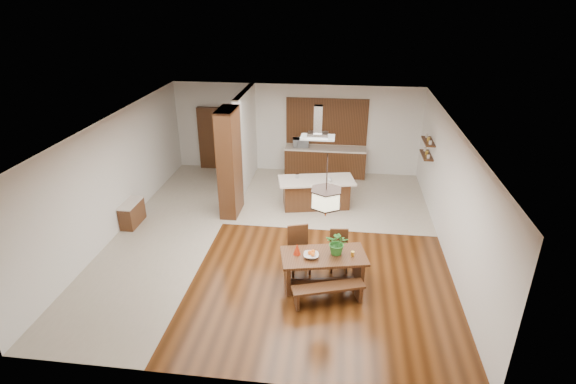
# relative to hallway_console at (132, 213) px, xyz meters

# --- Properties ---
(room_shell) EXTENTS (9.00, 9.04, 2.92)m
(room_shell) POSITION_rel_hallway_console_xyz_m (3.81, -0.20, 1.75)
(room_shell) COLOR #371B0A
(room_shell) RESTS_ON ground
(tile_hallway) EXTENTS (2.50, 9.00, 0.01)m
(tile_hallway) POSITION_rel_hallway_console_xyz_m (1.06, -0.20, -0.31)
(tile_hallway) COLOR #B8AC9A
(tile_hallway) RESTS_ON ground
(tile_kitchen) EXTENTS (5.50, 4.00, 0.01)m
(tile_kitchen) POSITION_rel_hallway_console_xyz_m (5.06, 2.30, -0.31)
(tile_kitchen) COLOR #B8AC9A
(tile_kitchen) RESTS_ON ground
(soffit_band) EXTENTS (8.00, 9.00, 0.02)m
(soffit_band) POSITION_rel_hallway_console_xyz_m (3.81, -0.20, 2.57)
(soffit_band) COLOR #3D1D0F
(soffit_band) RESTS_ON room_shell
(partition_pier) EXTENTS (0.45, 1.00, 2.90)m
(partition_pier) POSITION_rel_hallway_console_xyz_m (2.41, 1.00, 1.14)
(partition_pier) COLOR #331C0E
(partition_pier) RESTS_ON ground
(partition_stub) EXTENTS (0.18, 2.40, 2.90)m
(partition_stub) POSITION_rel_hallway_console_xyz_m (2.41, 3.10, 1.14)
(partition_stub) COLOR silver
(partition_stub) RESTS_ON ground
(hallway_console) EXTENTS (0.37, 0.88, 0.63)m
(hallway_console) POSITION_rel_hallway_console_xyz_m (0.00, 0.00, 0.00)
(hallway_console) COLOR #331C0E
(hallway_console) RESTS_ON ground
(hallway_doorway) EXTENTS (1.10, 0.20, 2.10)m
(hallway_doorway) POSITION_rel_hallway_console_xyz_m (1.11, 4.20, 0.74)
(hallway_doorway) COLOR #331C0E
(hallway_doorway) RESTS_ON ground
(rear_counter) EXTENTS (2.60, 0.62, 0.95)m
(rear_counter) POSITION_rel_hallway_console_xyz_m (4.81, 4.00, 0.16)
(rear_counter) COLOR #331C0E
(rear_counter) RESTS_ON ground
(kitchen_window) EXTENTS (2.60, 0.08, 1.50)m
(kitchen_window) POSITION_rel_hallway_console_xyz_m (4.81, 4.26, 1.44)
(kitchen_window) COLOR #9C642E
(kitchen_window) RESTS_ON room_shell
(shelf_lower) EXTENTS (0.26, 0.90, 0.04)m
(shelf_lower) POSITION_rel_hallway_console_xyz_m (7.68, 2.40, 1.08)
(shelf_lower) COLOR #331C0E
(shelf_lower) RESTS_ON room_shell
(shelf_upper) EXTENTS (0.26, 0.90, 0.04)m
(shelf_upper) POSITION_rel_hallway_console_xyz_m (7.68, 2.40, 1.49)
(shelf_upper) COLOR #331C0E
(shelf_upper) RESTS_ON room_shell
(dining_table) EXTENTS (1.86, 1.20, 0.72)m
(dining_table) POSITION_rel_hallway_console_xyz_m (5.07, -2.00, 0.21)
(dining_table) COLOR #331C0E
(dining_table) RESTS_ON ground
(dining_bench) EXTENTS (1.45, 0.75, 0.40)m
(dining_bench) POSITION_rel_hallway_console_xyz_m (5.20, -2.61, -0.11)
(dining_bench) COLOR #331C0E
(dining_bench) RESTS_ON ground
(dining_chair_left) EXTENTS (0.58, 0.58, 1.03)m
(dining_chair_left) POSITION_rel_hallway_console_xyz_m (4.54, -1.58, 0.20)
(dining_chair_left) COLOR #331C0E
(dining_chair_left) RESTS_ON ground
(dining_chair_right) EXTENTS (0.44, 0.44, 0.90)m
(dining_chair_right) POSITION_rel_hallway_console_xyz_m (5.38, -1.40, 0.14)
(dining_chair_right) COLOR #331C0E
(dining_chair_right) RESTS_ON ground
(pendant_lantern) EXTENTS (0.64, 0.64, 1.31)m
(pendant_lantern) POSITION_rel_hallway_console_xyz_m (5.07, -2.00, 1.93)
(pendant_lantern) COLOR beige
(pendant_lantern) RESTS_ON room_shell
(foliage_plant) EXTENTS (0.54, 0.49, 0.51)m
(foliage_plant) POSITION_rel_hallway_console_xyz_m (5.33, -1.92, 0.66)
(foliage_plant) COLOR #2C7426
(foliage_plant) RESTS_ON dining_table
(fruit_bowl) EXTENTS (0.32, 0.32, 0.07)m
(fruit_bowl) POSITION_rel_hallway_console_xyz_m (4.82, -2.12, 0.44)
(fruit_bowl) COLOR #BBB4A3
(fruit_bowl) RESTS_ON dining_table
(napkin_cone) EXTENTS (0.20, 0.20, 0.24)m
(napkin_cone) POSITION_rel_hallway_console_xyz_m (4.52, -2.04, 0.52)
(napkin_cone) COLOR #B6270D
(napkin_cone) RESTS_ON dining_table
(gold_ornament) EXTENTS (0.09, 0.09, 0.10)m
(gold_ornament) POSITION_rel_hallway_console_xyz_m (5.64, -1.97, 0.45)
(gold_ornament) COLOR gold
(gold_ornament) RESTS_ON dining_table
(kitchen_island) EXTENTS (2.21, 1.31, 0.85)m
(kitchen_island) POSITION_rel_hallway_console_xyz_m (4.68, 1.61, 0.12)
(kitchen_island) COLOR #331C0E
(kitchen_island) RESTS_ON ground
(range_hood) EXTENTS (0.90, 0.55, 0.87)m
(range_hood) POSITION_rel_hallway_console_xyz_m (4.68, 1.61, 2.15)
(range_hood) COLOR silver
(range_hood) RESTS_ON room_shell
(island_cup) EXTENTS (0.15, 0.15, 0.10)m
(island_cup) POSITION_rel_hallway_console_xyz_m (5.04, 1.48, 0.59)
(island_cup) COLOR white
(island_cup) RESTS_ON kitchen_island
(microwave) EXTENTS (0.54, 0.41, 0.27)m
(microwave) POSITION_rel_hallway_console_xyz_m (4.00, 4.01, 0.77)
(microwave) COLOR silver
(microwave) RESTS_ON rear_counter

